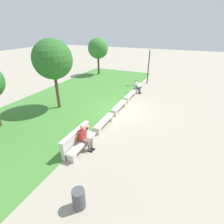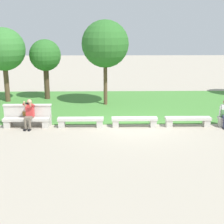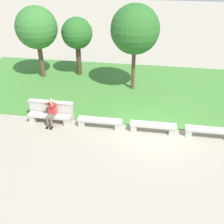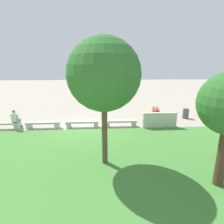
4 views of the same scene
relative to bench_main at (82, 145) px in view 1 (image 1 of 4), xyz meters
name	(u,v)px [view 1 (image 1 of 4)]	position (x,y,z in m)	size (l,w,h in m)	color
ground_plane	(119,110)	(4.96, 0.00, -0.30)	(80.00, 80.00, 0.00)	#A89E8C
grass_strip	(70,101)	(4.96, 4.38, -0.29)	(24.02, 8.00, 0.03)	#478438
bench_main	(82,145)	(0.00, 0.00, 0.00)	(2.11, 0.40, 0.45)	beige
bench_near	(104,122)	(2.48, 0.00, 0.00)	(2.11, 0.40, 0.45)	beige
bench_mid	(119,107)	(4.96, 0.00, 0.00)	(2.11, 0.40, 0.45)	beige
bench_far	(130,96)	(7.44, 0.00, 0.00)	(2.11, 0.40, 0.45)	beige
bench_end	(138,87)	(9.92, 0.00, 0.00)	(2.11, 0.40, 0.45)	beige
backrest_wall_with_plaque	(76,139)	(0.00, 0.34, 0.21)	(2.22, 0.24, 1.01)	beige
person_photographer	(85,136)	(0.17, -0.08, 0.43)	(0.50, 0.75, 1.32)	black
person_distant	(137,86)	(9.11, -0.07, 0.37)	(0.48, 0.69, 1.26)	black
backpack	(136,86)	(9.07, -0.01, 0.32)	(0.28, 0.24, 0.43)	#4C7F47
tree_behind_wall	(53,60)	(3.63, 4.36, 3.25)	(2.69, 2.69, 4.91)	brown
tree_far_back	(98,48)	(13.86, 6.35, 2.85)	(2.43, 2.43, 4.39)	#4C3826
trash_bin	(79,199)	(-2.66, -1.57, 0.07)	(0.44, 0.44, 0.75)	#4C4C51
lamp_post	(149,61)	(12.37, -0.28, 2.07)	(0.28, 0.28, 3.59)	black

